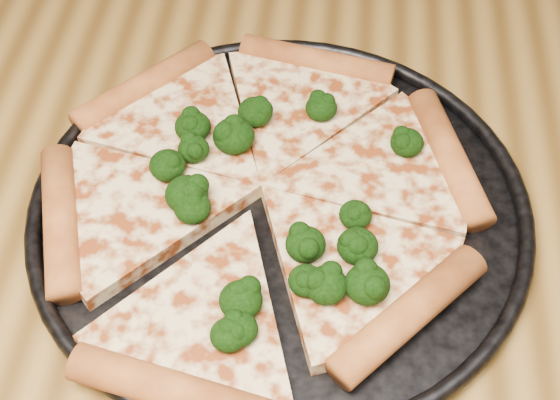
{
  "coord_description": "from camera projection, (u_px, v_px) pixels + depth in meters",
  "views": [
    {
      "loc": [
        0.12,
        -0.23,
        1.22
      ],
      "look_at": [
        0.08,
        0.14,
        0.77
      ],
      "focal_mm": 51.39,
      "sensor_mm": 36.0,
      "label": 1
    }
  ],
  "objects": [
    {
      "name": "pizza_pan",
      "position": [
        280.0,
        207.0,
        0.59
      ],
      "size": [
        0.37,
        0.37,
        0.02
      ],
      "color": "black",
      "rests_on": "dining_table"
    },
    {
      "name": "broccoli_florets",
      "position": [
        267.0,
        206.0,
        0.56
      ],
      "size": [
        0.2,
        0.23,
        0.02
      ],
      "color": "black",
      "rests_on": "pizza"
    },
    {
      "name": "pizza",
      "position": [
        259.0,
        192.0,
        0.58
      ],
      "size": [
        0.34,
        0.36,
        0.03
      ],
      "rotation": [
        0.0,
        0.0,
        -0.22
      ],
      "color": "beige",
      "rests_on": "pizza_pan"
    }
  ]
}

